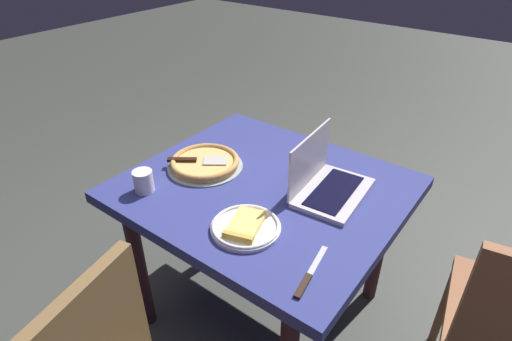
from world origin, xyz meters
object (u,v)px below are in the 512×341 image
pizza_tray (205,163)px  dining_table (264,203)px  pizza_plate (245,227)px  laptop (326,181)px  table_knife (309,276)px  drink_cup (143,181)px

pizza_tray → dining_table: bearing=8.9°
dining_table → pizza_plate: 0.30m
dining_table → pizza_plate: (0.11, -0.26, 0.10)m
pizza_plate → pizza_tray: pizza_tray is taller
laptop → pizza_tray: (-0.49, -0.14, -0.03)m
dining_table → table_knife: 0.51m
dining_table → pizza_tray: (-0.27, -0.04, 0.11)m
pizza_tray → laptop: bearing=16.2°
laptop → pizza_plate: laptop is taller
table_knife → drink_cup: 0.73m
laptop → pizza_tray: laptop is taller
table_knife → drink_cup: size_ratio=2.70×
pizza_tray → drink_cup: size_ratio=3.65×
pizza_plate → drink_cup: (-0.45, -0.05, 0.03)m
laptop → table_knife: (0.18, -0.41, -0.04)m
laptop → pizza_tray: size_ratio=1.09×
laptop → pizza_plate: (-0.10, -0.36, -0.03)m
dining_table → drink_cup: size_ratio=12.00×
pizza_plate → table_knife: pizza_plate is taller
laptop → table_knife: bearing=-66.8°
laptop → pizza_plate: 0.37m
pizza_plate → drink_cup: drink_cup is taller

